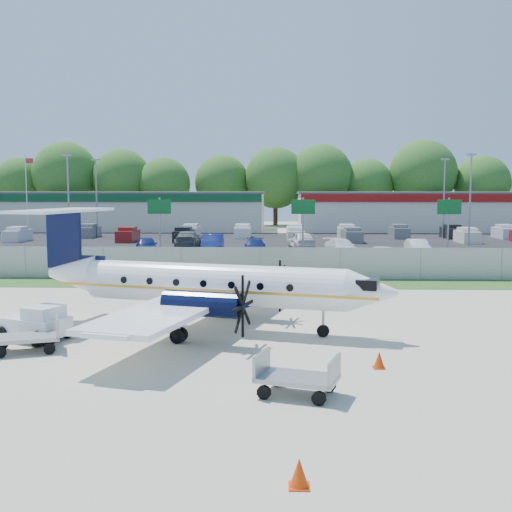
{
  "coord_description": "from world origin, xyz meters",
  "views": [
    {
      "loc": [
        1.11,
        -26.0,
        5.67
      ],
      "look_at": [
        0.0,
        6.0,
        2.3
      ],
      "focal_mm": 45.0,
      "sensor_mm": 36.0,
      "label": 1
    }
  ],
  "objects_px": {
    "aircraft": "(206,284)",
    "baggage_cart_far": "(297,377)",
    "baggage_cart_near": "(25,336)",
    "pushback_tug": "(36,324)"
  },
  "relations": [
    {
      "from": "pushback_tug",
      "to": "baggage_cart_near",
      "type": "bearing_deg",
      "value": -81.52
    },
    {
      "from": "baggage_cart_near",
      "to": "pushback_tug",
      "type": "bearing_deg",
      "value": 98.48
    },
    {
      "from": "aircraft",
      "to": "baggage_cart_far",
      "type": "bearing_deg",
      "value": -67.56
    },
    {
      "from": "aircraft",
      "to": "baggage_cart_near",
      "type": "xyz_separation_m",
      "value": [
        -5.89,
        -3.89,
        -1.3
      ]
    },
    {
      "from": "baggage_cart_far",
      "to": "baggage_cart_near",
      "type": "bearing_deg",
      "value": 154.58
    },
    {
      "from": "pushback_tug",
      "to": "baggage_cart_far",
      "type": "height_order",
      "value": "pushback_tug"
    },
    {
      "from": "aircraft",
      "to": "baggage_cart_far",
      "type": "distance_m",
      "value": 9.1
    },
    {
      "from": "aircraft",
      "to": "pushback_tug",
      "type": "xyz_separation_m",
      "value": [
        -6.14,
        -2.19,
        -1.21
      ]
    },
    {
      "from": "pushback_tug",
      "to": "baggage_cart_far",
      "type": "relative_size",
      "value": 1.16
    },
    {
      "from": "aircraft",
      "to": "pushback_tug",
      "type": "distance_m",
      "value": 6.63
    }
  ]
}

